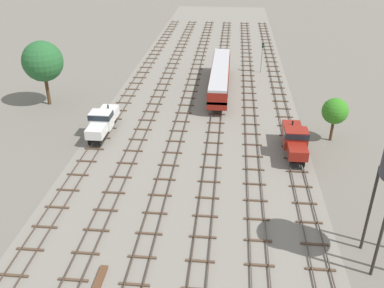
% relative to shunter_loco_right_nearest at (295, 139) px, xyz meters
% --- Properties ---
extents(ground_plane, '(480.00, 480.00, 0.00)m').
position_rel_shunter_loco_right_nearest_xyz_m(ground_plane, '(-12.06, 11.20, -2.01)').
color(ground_plane, slate).
extents(ballast_bed, '(28.12, 176.00, 0.01)m').
position_rel_shunter_loco_right_nearest_xyz_m(ballast_bed, '(-12.06, 11.20, -2.01)').
color(ballast_bed, gray).
rests_on(ballast_bed, ground).
extents(track_far_left, '(2.40, 126.00, 0.29)m').
position_rel_shunter_loco_right_nearest_xyz_m(track_far_left, '(-24.12, 12.20, -1.87)').
color(track_far_left, '#47382D').
rests_on(track_far_left, ground).
extents(track_left, '(2.40, 126.00, 0.29)m').
position_rel_shunter_loco_right_nearest_xyz_m(track_left, '(-19.30, 12.20, -1.87)').
color(track_left, '#47382D').
rests_on(track_left, ground).
extents(track_centre_left, '(2.40, 126.00, 0.29)m').
position_rel_shunter_loco_right_nearest_xyz_m(track_centre_left, '(-14.47, 12.20, -1.87)').
color(track_centre_left, '#47382D').
rests_on(track_centre_left, ground).
extents(track_centre, '(2.40, 126.00, 0.29)m').
position_rel_shunter_loco_right_nearest_xyz_m(track_centre, '(-9.65, 12.20, -1.87)').
color(track_centre, '#47382D').
rests_on(track_centre, ground).
extents(track_centre_right, '(2.40, 126.00, 0.29)m').
position_rel_shunter_loco_right_nearest_xyz_m(track_centre_right, '(-4.82, 12.20, -1.87)').
color(track_centre_right, '#47382D').
rests_on(track_centre_right, ground).
extents(track_right, '(2.40, 126.00, 0.29)m').
position_rel_shunter_loco_right_nearest_xyz_m(track_right, '(-0.00, 12.20, -1.87)').
color(track_right, '#47382D').
rests_on(track_right, ground).
extents(shunter_loco_right_nearest, '(2.74, 8.46, 3.10)m').
position_rel_shunter_loco_right_nearest_xyz_m(shunter_loco_right_nearest, '(0.00, 0.00, 0.00)').
color(shunter_loco_right_nearest, maroon).
rests_on(shunter_loco_right_nearest, ground).
extents(shunter_loco_far_left_near, '(2.74, 8.46, 3.10)m').
position_rel_shunter_loco_right_nearest_xyz_m(shunter_loco_far_left_near, '(-24.12, 2.87, 0.00)').
color(shunter_loco_far_left_near, white).
rests_on(shunter_loco_far_left_near, ground).
extents(passenger_coach_centre_mid, '(2.96, 22.00, 3.80)m').
position_rel_shunter_loco_right_nearest_xyz_m(passenger_coach_centre_mid, '(-9.65, 20.57, 0.60)').
color(passenger_coach_centre_mid, maroon).
rests_on(passenger_coach_centre_mid, ground).
extents(signal_post_nearest, '(0.28, 0.47, 5.58)m').
position_rel_shunter_loco_right_nearest_xyz_m(signal_post_nearest, '(-2.41, 30.95, 1.52)').
color(signal_post_nearest, gray).
rests_on(signal_post_nearest, ground).
extents(lineside_tree_0, '(3.24, 3.24, 5.66)m').
position_rel_shunter_loco_right_nearest_xyz_m(lineside_tree_0, '(5.14, 4.05, 2.00)').
color(lineside_tree_0, '#4C331E').
rests_on(lineside_tree_0, ground).
extents(lineside_tree_2, '(5.92, 5.92, 9.67)m').
position_rel_shunter_loco_right_nearest_xyz_m(lineside_tree_2, '(-35.33, 12.30, 4.67)').
color(lineside_tree_2, '#4C331E').
rests_on(lineside_tree_2, ground).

